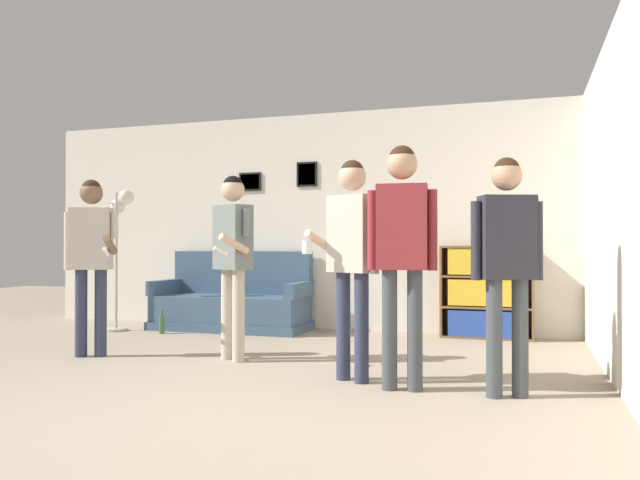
# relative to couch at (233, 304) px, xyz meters

# --- Properties ---
(ground_plane) EXTENTS (20.00, 20.00, 0.00)m
(ground_plane) POSITION_rel_couch_xyz_m (1.21, -4.02, -0.31)
(ground_plane) COLOR gray
(wall_back) EXTENTS (8.14, 0.08, 2.70)m
(wall_back) POSITION_rel_couch_xyz_m (1.21, 0.41, 1.04)
(wall_back) COLOR silver
(wall_back) RESTS_ON ground_plane
(wall_right) EXTENTS (0.06, 6.80, 2.70)m
(wall_right) POSITION_rel_couch_xyz_m (4.11, -1.82, 1.04)
(wall_right) COLOR silver
(wall_right) RESTS_ON ground_plane
(couch) EXTENTS (1.94, 0.80, 0.97)m
(couch) POSITION_rel_couch_xyz_m (0.00, 0.00, 0.00)
(couch) COLOR #3D5670
(couch) RESTS_ON ground_plane
(bookshelf) EXTENTS (1.01, 0.30, 1.04)m
(bookshelf) POSITION_rel_couch_xyz_m (3.06, 0.19, 0.21)
(bookshelf) COLOR brown
(bookshelf) RESTS_ON ground_plane
(floor_lamp) EXTENTS (0.39, 0.43, 1.72)m
(floor_lamp) POSITION_rel_couch_xyz_m (-1.28, -0.59, 1.02)
(floor_lamp) COLOR #ADA89E
(floor_lamp) RESTS_ON ground_plane
(person_player_foreground_left) EXTENTS (0.57, 0.41, 1.66)m
(person_player_foreground_left) POSITION_rel_couch_xyz_m (-0.40, -2.17, 0.71)
(person_player_foreground_left) COLOR #2D334C
(person_player_foreground_left) RESTS_ON ground_plane
(person_player_foreground_center) EXTENTS (0.45, 0.59, 1.67)m
(person_player_foreground_center) POSITION_rel_couch_xyz_m (0.95, -1.93, 0.72)
(person_player_foreground_center) COLOR #B7AD99
(person_player_foreground_center) RESTS_ON ground_plane
(person_watcher_holding_cup) EXTENTS (0.58, 0.37, 1.70)m
(person_watcher_holding_cup) POSITION_rel_couch_xyz_m (2.20, -2.44, 0.74)
(person_watcher_holding_cup) COLOR #2D334C
(person_watcher_holding_cup) RESTS_ON ground_plane
(person_spectator_near_bookshelf) EXTENTS (0.50, 0.24, 1.76)m
(person_spectator_near_bookshelf) POSITION_rel_couch_xyz_m (2.62, -2.61, 0.78)
(person_spectator_near_bookshelf) COLOR #3D4247
(person_spectator_near_bookshelf) RESTS_ON ground_plane
(person_spectator_far_right) EXTENTS (0.47, 0.32, 1.64)m
(person_spectator_far_right) POSITION_rel_couch_xyz_m (3.34, -2.60, 0.70)
(person_spectator_far_right) COLOR #3D4247
(person_spectator_far_right) RESTS_ON ground_plane
(bottle_on_floor) EXTENTS (0.06, 0.06, 0.28)m
(bottle_on_floor) POSITION_rel_couch_xyz_m (-0.62, -0.62, -0.20)
(bottle_on_floor) COLOR #3D6638
(bottle_on_floor) RESTS_ON ground_plane
(drinking_cup) EXTENTS (0.08, 0.08, 0.10)m
(drinking_cup) POSITION_rel_couch_xyz_m (3.27, 0.19, 0.78)
(drinking_cup) COLOR white
(drinking_cup) RESTS_ON bookshelf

